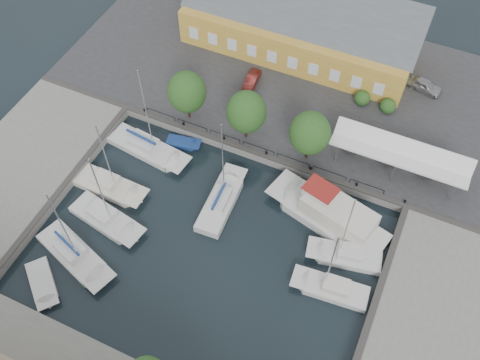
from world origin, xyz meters
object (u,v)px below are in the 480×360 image
Objects in this scene: east_boat_a at (346,257)px; west_boat_a at (147,149)px; car_silver at (425,85)px; east_boat_b at (332,289)px; west_boat_d at (75,255)px; car_red at (252,80)px; west_boat_b at (110,187)px; launch_nw at (183,144)px; center_sailboat at (221,202)px; warehouse at (297,23)px; trawler at (332,216)px; launch_sw at (43,284)px; tent_canopy at (401,152)px; west_boat_c at (106,219)px.

east_boat_a is 24.13m from west_boat_a.
west_boat_a is (-25.37, -20.78, -1.42)m from car_silver.
east_boat_b is 24.35m from west_boat_d.
car_red is 0.33× the size of west_boat_b.
car_red is 0.35× the size of east_boat_a.
west_boat_b is 2.67× the size of launch_nw.
car_silver is 28.14m from center_sailboat.
car_silver is 32.83m from west_boat_a.
east_boat_b is (14.96, -29.31, -4.17)m from warehouse.
trawler is 7.47m from east_boat_b.
east_boat_a is 21.61m from launch_nw.
west_boat_b is at bearing 98.98° from west_boat_d.
launch_sw is (-21.95, -17.45, -0.93)m from trawler.
trawler is (-4.13, -8.45, -2.67)m from tent_canopy.
launch_sw is at bearing -100.74° from launch_nw.
trawler is 25.05m from west_boat_d.
trawler is at bearing -8.69° from launch_nw.
warehouse is at bearing 72.35° from car_red.
launch_sw reaches higher than launch_nw.
tent_canopy is at bearing 41.68° from west_boat_d.
center_sailboat is at bearing 159.92° from car_silver.
west_boat_a is 17.84m from launch_sw.
tent_canopy is 1.05× the size of trawler.
center_sailboat reaches higher than east_boat_a.
west_boat_c is (-20.37, -9.17, -0.76)m from trawler.
west_boat_d is (-8.41, -36.12, -4.16)m from warehouse.
west_boat_b is (-24.81, -2.40, -0.00)m from east_boat_a.
car_red is 26.91m from east_boat_b.
car_silver is 0.34× the size of west_boat_d.
west_boat_c is 4.67m from west_boat_d.
west_boat_a reaches higher than car_silver.
east_boat_a is (17.25, -16.97, -1.33)m from car_red.
west_boat_d reaches higher than west_boat_c.
launch_nw is at bearing -106.12° from warehouse.
west_boat_c reaches higher than launch_sw.
car_silver reaches higher than car_red.
launch_nw is at bearing -165.67° from tent_canopy.
trawler reaches higher than tent_canopy.
east_boat_a is 24.92m from west_boat_b.
west_boat_c reaches higher than car_red.
tent_canopy is 3.44× the size of car_silver.
car_red is 0.30× the size of west_boat_d.
west_boat_a reaches higher than center_sailboat.
east_boat_b is 0.82× the size of west_boat_d.
launch_nw is (-5.65, -19.54, -4.34)m from warehouse.
warehouse is 7.91× the size of car_red.
car_silver is 39.03m from west_boat_c.
east_boat_a is at bearing 24.20° from west_boat_d.
west_boat_d is at bearing -163.74° from east_boat_b.
east_boat_b is (-1.66, -28.15, -1.43)m from car_silver.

